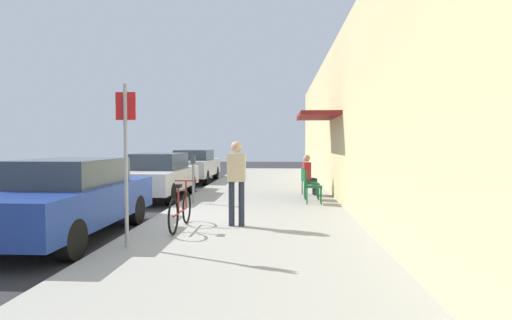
# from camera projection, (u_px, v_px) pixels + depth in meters

# --- Properties ---
(ground_plane) EXTENTS (60.00, 60.00, 0.00)m
(ground_plane) POSITION_uv_depth(u_px,v_px,m) (149.00, 225.00, 8.79)
(ground_plane) COLOR #2D2D30
(sidewalk_slab) EXTENTS (4.50, 32.00, 0.12)m
(sidewalk_slab) POSITION_uv_depth(u_px,v_px,m) (257.00, 208.00, 10.65)
(sidewalk_slab) COLOR #9E9B93
(sidewalk_slab) RESTS_ON ground_plane
(building_facade) EXTENTS (1.40, 32.00, 4.91)m
(building_facade) POSITION_uv_depth(u_px,v_px,m) (350.00, 117.00, 10.42)
(building_facade) COLOR beige
(building_facade) RESTS_ON ground_plane
(parked_car_0) EXTENTS (1.80, 4.40, 1.48)m
(parked_car_0) POSITION_uv_depth(u_px,v_px,m) (68.00, 198.00, 7.54)
(parked_car_0) COLOR navy
(parked_car_0) RESTS_ON ground_plane
(parked_car_1) EXTENTS (1.80, 4.40, 1.45)m
(parked_car_1) POSITION_uv_depth(u_px,v_px,m) (158.00, 175.00, 13.06)
(parked_car_1) COLOR #B7B7BC
(parked_car_1) RESTS_ON ground_plane
(parked_car_2) EXTENTS (1.80, 4.40, 1.47)m
(parked_car_2) POSITION_uv_depth(u_px,v_px,m) (194.00, 165.00, 18.57)
(parked_car_2) COLOR #B7B7BC
(parked_car_2) RESTS_ON ground_plane
(parking_meter) EXTENTS (0.12, 0.10, 1.32)m
(parking_meter) POSITION_uv_depth(u_px,v_px,m) (193.00, 175.00, 11.19)
(parking_meter) COLOR slate
(parking_meter) RESTS_ON sidewalk_slab
(street_sign) EXTENTS (0.32, 0.06, 2.60)m
(street_sign) POSITION_uv_depth(u_px,v_px,m) (126.00, 152.00, 6.42)
(street_sign) COLOR gray
(street_sign) RESTS_ON sidewalk_slab
(bicycle_0) EXTENTS (0.46, 1.71, 0.90)m
(bicycle_0) POSITION_uv_depth(u_px,v_px,m) (181.00, 210.00, 7.85)
(bicycle_0) COLOR black
(bicycle_0) RESTS_ON sidewalk_slab
(cafe_chair_0) EXTENTS (0.47, 0.47, 0.87)m
(cafe_chair_0) POSITION_uv_depth(u_px,v_px,m) (311.00, 185.00, 11.10)
(cafe_chair_0) COLOR #14592D
(cafe_chair_0) RESTS_ON sidewalk_slab
(cafe_chair_1) EXTENTS (0.44, 0.44, 0.87)m
(cafe_chair_1) POSITION_uv_depth(u_px,v_px,m) (309.00, 182.00, 11.93)
(cafe_chair_1) COLOR #14592D
(cafe_chair_1) RESTS_ON sidewalk_slab
(cafe_chair_2) EXTENTS (0.49, 0.49, 0.87)m
(cafe_chair_2) POSITION_uv_depth(u_px,v_px,m) (307.00, 179.00, 12.95)
(cafe_chair_2) COLOR #14592D
(cafe_chair_2) RESTS_ON sidewalk_slab
(seated_patron_2) EXTENTS (0.46, 0.40, 1.29)m
(seated_patron_2) POSITION_uv_depth(u_px,v_px,m) (308.00, 173.00, 12.94)
(seated_patron_2) COLOR #232838
(seated_patron_2) RESTS_ON sidewalk_slab
(pedestrian_standing) EXTENTS (0.36, 0.22, 1.70)m
(pedestrian_standing) POSITION_uv_depth(u_px,v_px,m) (236.00, 176.00, 8.07)
(pedestrian_standing) COLOR #232838
(pedestrian_standing) RESTS_ON sidewalk_slab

